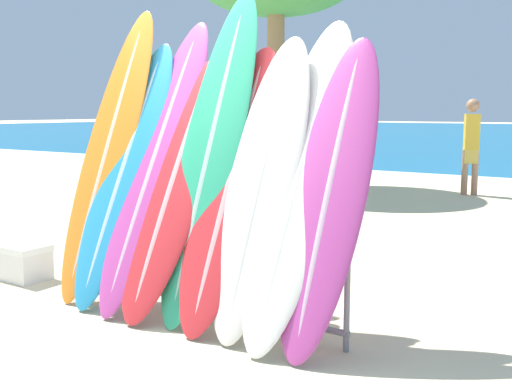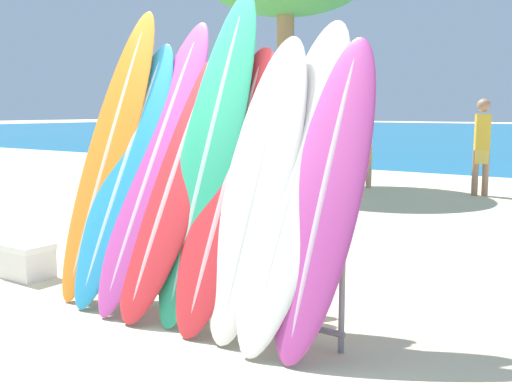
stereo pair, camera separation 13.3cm
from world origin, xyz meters
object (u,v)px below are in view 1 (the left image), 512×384
object	(u,v)px
surfboard_slot_3	(175,184)
cooler_box	(22,261)
surfboard_slot_0	(109,150)
person_near_water	(471,143)
surfboard_slot_6	(262,183)
surfboard_slot_8	(331,191)
surfboard_rack	(198,257)
person_mid_beach	(355,140)
surfboard_slot_2	(157,160)
surfboard_slot_1	(125,169)
surfboard_slot_5	(231,184)
surfboard_slot_4	(211,152)
surfboard_slot_7	(300,176)

from	to	relation	value
surfboard_slot_3	cooler_box	bearing A→B (deg)	-175.72
surfboard_slot_0	person_near_water	size ratio (longest dim) A/B	1.39
surfboard_slot_6	surfboard_slot_8	world-z (taller)	surfboard_slot_6
surfboard_rack	person_mid_beach	xyz separation A→B (m)	(-2.13, 7.78, 0.50)
surfboard_slot_2	surfboard_slot_3	xyz separation A→B (m)	(0.26, -0.09, -0.17)
person_near_water	surfboard_slot_3	bearing A→B (deg)	-119.65
surfboard_slot_1	surfboard_slot_2	bearing A→B (deg)	10.07
surfboard_slot_5	surfboard_slot_8	world-z (taller)	surfboard_slot_8
surfboard_slot_1	surfboard_slot_4	xyz separation A→B (m)	(0.84, 0.05, 0.17)
surfboard_slot_5	cooler_box	world-z (taller)	surfboard_slot_5
person_near_water	person_mid_beach	distance (m)	2.23
surfboard_slot_0	surfboard_slot_5	bearing A→B (deg)	-3.12
surfboard_slot_0	surfboard_slot_7	xyz separation A→B (m)	(1.86, -0.03, -0.11)
person_mid_beach	surfboard_slot_8	bearing A→B (deg)	-106.90
surfboard_slot_2	person_mid_beach	xyz separation A→B (m)	(-1.61, 7.64, -0.20)
surfboard_slot_3	surfboard_slot_6	distance (m)	0.79
person_near_water	cooler_box	world-z (taller)	person_near_water
surfboard_slot_3	surfboard_slot_7	world-z (taller)	surfboard_slot_7
surfboard_slot_7	person_mid_beach	distance (m)	8.22
surfboard_slot_1	surfboard_slot_6	world-z (taller)	surfboard_slot_1
surfboard_slot_7	surfboard_rack	bearing A→B (deg)	-172.02
surfboard_slot_0	surfboard_slot_2	distance (m)	0.54
surfboard_slot_4	surfboard_slot_5	bearing A→B (deg)	-17.52
surfboard_slot_4	cooler_box	size ratio (longest dim) A/B	4.89
surfboard_slot_0	surfboard_slot_8	distance (m)	2.13
surfboard_slot_0	surfboard_slot_4	bearing A→B (deg)	0.17
surfboard_slot_0	person_mid_beach	bearing A→B (deg)	97.99
cooler_box	surfboard_slot_4	bearing A→B (deg)	6.28
surfboard_slot_5	surfboard_slot_8	bearing A→B (deg)	-0.56
surfboard_slot_4	surfboard_slot_7	size ratio (longest dim) A/B	1.12
surfboard_slot_4	surfboard_slot_7	world-z (taller)	surfboard_slot_4
surfboard_slot_0	person_mid_beach	world-z (taller)	surfboard_slot_0
surfboard_rack	person_near_water	xyz separation A→B (m)	(0.09, 7.94, 0.50)
person_near_water	person_mid_beach	bearing A→B (deg)	156.80
surfboard_slot_0	surfboard_slot_2	world-z (taller)	surfboard_slot_0
surfboard_slot_1	surfboard_slot_0	bearing A→B (deg)	167.99
person_mid_beach	cooler_box	bearing A→B (deg)	-128.49
surfboard_slot_2	surfboard_slot_5	size ratio (longest dim) A/B	1.13
surfboard_slot_4	person_near_water	distance (m)	7.80
surfboard_slot_1	person_near_water	world-z (taller)	surfboard_slot_1
surfboard_slot_6	person_mid_beach	bearing A→B (deg)	109.04
surfboard_slot_5	person_near_water	distance (m)	7.87
surfboard_slot_2	surfboard_slot_7	world-z (taller)	surfboard_slot_2
surfboard_slot_3	person_near_water	xyz separation A→B (m)	(0.35, 7.89, -0.03)
surfboard_slot_1	person_near_water	distance (m)	7.90
surfboard_slot_2	surfboard_slot_6	xyz separation A→B (m)	(1.05, -0.08, -0.11)
surfboard_slot_1	surfboard_slot_8	size ratio (longest dim) A/B	1.04
surfboard_slot_6	cooler_box	size ratio (longest dim) A/B	4.14
surfboard_slot_6	person_near_water	xyz separation A→B (m)	(-0.45, 7.88, -0.09)
surfboard_slot_1	surfboard_slot_6	size ratio (longest dim) A/B	1.02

